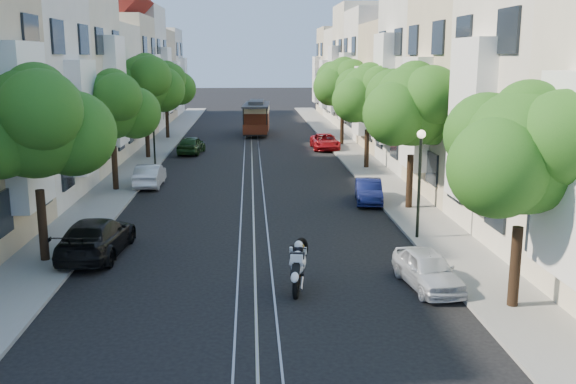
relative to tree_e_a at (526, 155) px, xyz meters
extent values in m
plane|color=black|center=(-7.26, 31.02, -4.40)|extent=(200.00, 200.00, 0.00)
cube|color=gray|center=(-0.01, 31.02, -4.34)|extent=(2.50, 80.00, 0.12)
cube|color=gray|center=(-14.51, 31.02, -4.34)|extent=(2.50, 80.00, 0.12)
cube|color=gray|center=(-7.81, 31.02, -4.39)|extent=(0.06, 80.00, 0.02)
cube|color=gray|center=(-7.26, 31.02, -4.39)|extent=(0.06, 80.00, 0.02)
cube|color=gray|center=(-6.71, 31.02, -4.39)|extent=(0.06, 80.00, 0.02)
cube|color=tan|center=(-7.26, 31.02, -4.40)|extent=(0.08, 80.00, 0.01)
cube|color=silver|center=(4.74, 7.02, 1.10)|extent=(7.00, 8.00, 11.00)
cube|color=white|center=(0.94, 7.02, 0.22)|extent=(0.90, 3.04, 6.05)
cube|color=beige|center=(4.74, 15.02, 0.60)|extent=(7.00, 8.00, 10.00)
cube|color=white|center=(0.94, 15.02, -0.20)|extent=(0.90, 3.04, 5.50)
cube|color=silver|center=(4.74, 23.02, 1.60)|extent=(7.00, 8.00, 12.00)
cube|color=white|center=(0.94, 23.02, 0.64)|extent=(0.90, 3.04, 6.60)
cube|color=#C6B28C|center=(4.74, 31.02, 0.10)|extent=(7.00, 8.00, 9.00)
cube|color=white|center=(0.94, 31.02, -0.62)|extent=(0.90, 3.04, 4.95)
cube|color=white|center=(4.74, 39.02, 0.85)|extent=(7.00, 8.00, 10.50)
cube|color=white|center=(0.94, 39.02, 0.01)|extent=(0.90, 3.04, 5.78)
cube|color=beige|center=(4.74, 47.02, 1.35)|extent=(7.00, 8.00, 11.50)
cube|color=white|center=(0.94, 47.02, 0.43)|extent=(0.90, 3.04, 6.32)
cube|color=silver|center=(4.74, 55.02, 0.35)|extent=(7.00, 8.00, 9.50)
cube|color=white|center=(0.94, 55.02, -0.41)|extent=(0.90, 3.04, 5.23)
cube|color=beige|center=(4.74, 63.02, 0.60)|extent=(7.00, 8.00, 10.00)
cube|color=white|center=(0.94, 63.02, -0.20)|extent=(0.90, 3.04, 5.50)
cube|color=white|center=(-15.46, 7.02, 0.13)|extent=(0.90, 3.04, 5.93)
cube|color=white|center=(-19.26, 15.02, 0.50)|extent=(7.00, 8.00, 9.80)
cube|color=white|center=(-15.46, 15.02, -0.28)|extent=(0.90, 3.04, 5.39)
cube|color=beige|center=(-19.26, 23.02, 1.48)|extent=(7.00, 8.00, 11.76)
cube|color=white|center=(-15.46, 23.02, 0.54)|extent=(0.90, 3.04, 6.47)
cube|color=silver|center=(-19.26, 31.02, 0.01)|extent=(7.00, 8.00, 8.82)
cube|color=white|center=(-15.46, 31.02, -0.69)|extent=(0.90, 3.04, 4.85)
cube|color=beige|center=(-19.26, 39.02, 0.75)|extent=(7.00, 8.00, 10.29)
cube|color=white|center=(-15.46, 39.02, -0.08)|extent=(0.90, 3.04, 5.66)
cube|color=silver|center=(-19.26, 47.02, 1.24)|extent=(7.00, 8.00, 11.27)
cube|color=white|center=(-15.46, 47.02, 0.34)|extent=(0.90, 3.04, 6.20)
cube|color=#C6B28C|center=(-19.26, 55.02, 0.26)|extent=(7.00, 8.00, 9.31)
cube|color=white|center=(-15.46, 55.02, -0.49)|extent=(0.90, 3.04, 5.12)
cube|color=white|center=(-19.26, 63.02, 0.50)|extent=(7.00, 8.00, 9.80)
cube|color=white|center=(-15.46, 63.02, -0.28)|extent=(0.90, 3.04, 5.39)
cylinder|color=black|center=(-0.06, 0.02, -3.14)|extent=(0.30, 0.30, 2.27)
sphere|color=#1E5314|center=(-0.06, 0.02, 0.08)|extent=(3.38, 3.38, 3.38)
sphere|color=#1E5314|center=(1.04, 0.52, -0.32)|extent=(2.70, 2.70, 2.70)
sphere|color=#1E5314|center=(-1.01, -0.68, -0.22)|extent=(2.64, 2.64, 2.64)
sphere|color=#1E5314|center=(0.04, 0.12, 0.98)|extent=(2.03, 2.03, 2.03)
cylinder|color=black|center=(-0.06, 12.02, -3.05)|extent=(0.30, 0.30, 2.45)
sphere|color=#1E5314|center=(-0.06, 12.02, 0.41)|extent=(3.64, 3.64, 3.64)
sphere|color=#1E5314|center=(1.04, 12.52, 0.01)|extent=(2.91, 2.91, 2.91)
sphere|color=#1E5314|center=(-1.01, 11.32, 0.11)|extent=(2.84, 2.84, 2.84)
sphere|color=#1E5314|center=(0.04, 12.12, 1.31)|extent=(2.18, 2.18, 2.18)
cylinder|color=black|center=(-0.06, 23.02, -3.09)|extent=(0.30, 0.30, 2.38)
sphere|color=#1E5314|center=(-0.06, 23.02, 0.28)|extent=(3.54, 3.54, 3.54)
sphere|color=#1E5314|center=(1.04, 23.52, -0.12)|extent=(2.83, 2.83, 2.83)
sphere|color=#1E5314|center=(-1.01, 22.32, -0.02)|extent=(2.76, 2.76, 2.76)
sphere|color=#1E5314|center=(0.04, 23.12, 1.18)|extent=(2.12, 2.12, 2.12)
cylinder|color=black|center=(-0.06, 34.02, -3.02)|extent=(0.30, 0.30, 2.52)
sphere|color=#1E5314|center=(-0.06, 34.02, 0.55)|extent=(3.74, 3.74, 3.74)
sphere|color=#1E5314|center=(1.04, 34.52, 0.15)|extent=(3.00, 3.00, 3.00)
sphere|color=#1E5314|center=(-1.01, 33.32, 0.25)|extent=(2.92, 2.92, 2.92)
sphere|color=#1E5314|center=(0.04, 34.12, 1.45)|extent=(2.25, 2.25, 2.25)
cylinder|color=black|center=(-14.46, 5.02, -3.05)|extent=(0.30, 0.30, 2.45)
sphere|color=#1E5314|center=(-14.46, 5.02, 0.41)|extent=(3.64, 3.64, 3.64)
sphere|color=#1E5314|center=(-13.36, 5.52, 0.01)|extent=(2.91, 2.91, 2.91)
sphere|color=#1E5314|center=(-14.36, 5.12, 1.31)|extent=(2.18, 2.18, 2.18)
cylinder|color=black|center=(-14.46, 17.02, -3.14)|extent=(0.30, 0.30, 2.27)
sphere|color=#1E5314|center=(-14.46, 17.02, 0.08)|extent=(3.38, 3.38, 3.38)
sphere|color=#1E5314|center=(-13.36, 17.52, -0.32)|extent=(2.70, 2.70, 2.70)
sphere|color=#1E5314|center=(-15.41, 16.32, -0.22)|extent=(2.64, 2.64, 2.64)
sphere|color=#1E5314|center=(-14.36, 17.12, 0.98)|extent=(2.03, 2.03, 2.03)
cylinder|color=black|center=(-14.46, 28.02, -2.97)|extent=(0.30, 0.30, 2.62)
sphere|color=#1E5314|center=(-14.46, 28.02, 0.75)|extent=(3.90, 3.90, 3.90)
sphere|color=#1E5314|center=(-13.36, 28.52, 0.35)|extent=(3.12, 3.12, 3.12)
sphere|color=#1E5314|center=(-15.41, 27.32, 0.45)|extent=(3.04, 3.04, 3.04)
sphere|color=#1E5314|center=(-14.36, 28.12, 1.65)|extent=(2.34, 2.34, 2.34)
cylinder|color=black|center=(-14.46, 39.02, -3.09)|extent=(0.30, 0.30, 2.38)
sphere|color=#1E5314|center=(-14.46, 39.02, 0.28)|extent=(3.54, 3.54, 3.54)
sphere|color=#1E5314|center=(-13.36, 39.52, -0.12)|extent=(2.83, 2.83, 2.83)
sphere|color=#1E5314|center=(-15.41, 38.32, -0.02)|extent=(2.76, 2.76, 2.76)
sphere|color=#1E5314|center=(-14.36, 39.12, 1.18)|extent=(2.12, 2.12, 2.12)
cylinder|color=black|center=(-0.96, 7.02, -2.28)|extent=(0.12, 0.12, 4.00)
sphere|color=#FFF2CC|center=(-0.96, 7.02, -0.28)|extent=(0.32, 0.32, 0.32)
cylinder|color=black|center=(-13.56, 25.02, -2.28)|extent=(0.12, 0.12, 4.00)
sphere|color=#FFF2CC|center=(-13.56, 25.02, -0.28)|extent=(0.32, 0.32, 0.32)
torus|color=black|center=(-6.06, 1.33, -4.07)|extent=(0.30, 0.84, 0.82)
torus|color=black|center=(-5.84, 2.65, -3.37)|extent=(0.59, 0.72, 0.80)
ellipsoid|color=silver|center=(-5.96, 1.94, -3.53)|extent=(0.66, 1.18, 0.95)
ellipsoid|color=silver|center=(-6.00, 1.67, -3.31)|extent=(0.50, 0.67, 0.54)
cube|color=black|center=(-6.08, 1.23, -3.52)|extent=(0.33, 0.61, 0.39)
cube|color=silver|center=(-6.01, 1.64, -3.27)|extent=(0.46, 0.66, 0.29)
sphere|color=black|center=(-5.95, 1.99, -3.15)|extent=(0.29, 0.29, 0.29)
cube|color=black|center=(-6.76, 41.87, -3.99)|extent=(2.47, 7.39, 0.27)
cube|color=#4A190C|center=(-6.76, 41.87, -2.89)|extent=(2.42, 4.67, 2.19)
cube|color=beige|center=(-6.76, 41.87, -2.07)|extent=(2.47, 4.71, 0.55)
cube|color=#2D2D30|center=(-6.76, 41.87, -1.71)|extent=(2.65, 7.40, 0.16)
cube|color=#2D2D30|center=(-6.76, 41.87, -1.48)|extent=(1.49, 4.16, 0.32)
imported|color=silver|center=(-1.98, 1.90, -3.82)|extent=(1.76, 3.52, 1.15)
imported|color=#0D1343|center=(-1.66, 13.58, -3.83)|extent=(1.61, 3.57, 1.14)
imported|color=maroon|center=(-1.66, 31.84, -3.81)|extent=(2.00, 4.28, 1.19)
imported|color=black|center=(-12.86, 5.73, -3.71)|extent=(2.23, 4.86, 1.38)
imported|color=silver|center=(-12.86, 18.23, -3.78)|extent=(1.32, 3.74, 1.23)
imported|color=#163515|center=(-11.66, 30.16, -3.74)|extent=(2.02, 4.03, 1.32)
camera|label=1|loc=(-7.36, -16.54, 2.57)|focal=40.00mm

